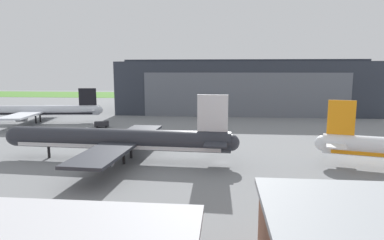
{
  "coord_description": "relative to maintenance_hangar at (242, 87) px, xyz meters",
  "views": [
    {
      "loc": [
        0.22,
        -63.53,
        18.19
      ],
      "look_at": [
        -8.17,
        23.91,
        4.81
      ],
      "focal_mm": 30.83,
      "sensor_mm": 36.0,
      "label": 1
    }
  ],
  "objects": [
    {
      "name": "maintenance_hangar",
      "position": [
        0.0,
        0.0,
        0.0
      ],
      "size": [
        103.82,
        40.1,
        22.67
      ],
      "color": "#2D333D",
      "rests_on": "ground_plane"
    },
    {
      "name": "grass_field_strip",
      "position": [
        -8.48,
        89.16,
        -10.83
      ],
      "size": [
        440.0,
        56.0,
        0.08
      ],
      "primitive_type": "cube",
      "color": "#4B8330",
      "rests_on": "ground_plane"
    },
    {
      "name": "ground_plane",
      "position": [
        -8.48,
        -84.6,
        -10.87
      ],
      "size": [
        440.0,
        440.0,
        0.0
      ],
      "primitive_type": "plane",
      "color": "slate"
    },
    {
      "name": "airliner_far_right",
      "position": [
        -74.08,
        -40.63,
        -6.7
      ],
      "size": [
        48.43,
        37.94,
        11.93
      ],
      "color": "silver",
      "rests_on": "ground_plane"
    },
    {
      "name": "pushback_tractor",
      "position": [
        -46.72,
        -47.93,
        -9.72
      ],
      "size": [
        4.87,
        3.38,
        2.12
      ],
      "color": "#28282D",
      "rests_on": "ground_plane"
    },
    {
      "name": "airliner_near_left",
      "position": [
        -29.11,
        -85.11,
        -6.6
      ],
      "size": [
        48.5,
        37.57,
        13.58
      ],
      "color": "#282B33",
      "rests_on": "ground_plane"
    }
  ]
}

